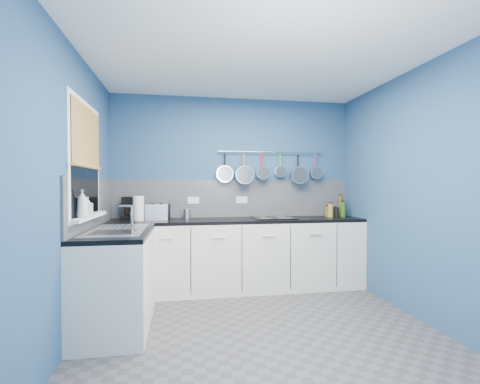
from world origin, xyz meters
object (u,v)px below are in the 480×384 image
object	(u,v)px
toaster	(157,212)
hob	(273,218)
paper_towel	(138,208)
soap_bottle_b	(88,206)
coffee_maker	(130,208)
soap_bottle_a	(82,204)
canister	(187,214)

from	to	relation	value
toaster	hob	bearing A→B (deg)	-10.48
paper_towel	toaster	world-z (taller)	paper_towel
hob	soap_bottle_b	bearing A→B (deg)	-152.77
paper_towel	hob	world-z (taller)	paper_towel
coffee_maker	hob	xyz separation A→B (m)	(1.80, -0.13, -0.14)
coffee_maker	toaster	xyz separation A→B (m)	(0.33, -0.06, -0.05)
soap_bottle_a	toaster	distance (m)	1.38
coffee_maker	toaster	bearing A→B (deg)	8.83
soap_bottle_b	hob	world-z (taller)	soap_bottle_b
soap_bottle_a	coffee_maker	xyz separation A→B (m)	(0.19, 1.33, -0.13)
soap_bottle_b	paper_towel	size ratio (longest dim) A/B	0.58
coffee_maker	soap_bottle_b	bearing A→B (deg)	-80.98
soap_bottle_a	coffee_maker	size ratio (longest dim) A/B	0.84
coffee_maker	canister	world-z (taller)	coffee_maker
coffee_maker	canister	size ratio (longest dim) A/B	2.27
paper_towel	coffee_maker	size ratio (longest dim) A/B	1.04
soap_bottle_a	canister	bearing A→B (deg)	55.65
canister	coffee_maker	bearing A→B (deg)	178.32
soap_bottle_b	canister	bearing A→B (deg)	51.77
soap_bottle_b	paper_towel	distance (m)	1.06
soap_bottle_b	paper_towel	bearing A→B (deg)	72.73
toaster	canister	bearing A→B (deg)	-2.10
soap_bottle_a	coffee_maker	bearing A→B (deg)	81.79
soap_bottle_b	paper_towel	world-z (taller)	soap_bottle_b
soap_bottle_a	paper_towel	world-z (taller)	soap_bottle_a
coffee_maker	canister	distance (m)	0.71
canister	hob	distance (m)	1.11
soap_bottle_a	canister	xyz separation A→B (m)	(0.89, 1.31, -0.21)
paper_towel	soap_bottle_a	bearing A→B (deg)	-104.87
soap_bottle_a	paper_towel	xyz separation A→B (m)	(0.31, 1.18, -0.12)
paper_towel	hob	bearing A→B (deg)	0.54
soap_bottle_a	soap_bottle_b	world-z (taller)	soap_bottle_a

